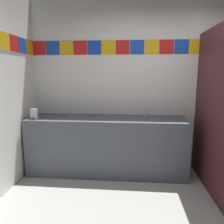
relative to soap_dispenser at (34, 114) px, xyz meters
The scene contains 5 objects.
wall_back 2.16m from the soap_dispenser, 14.56° to the left, with size 4.49×0.09×2.70m.
vanity_counter 1.18m from the soap_dispenser, 10.16° to the left, with size 2.38×0.61×0.86m.
faucet_left 0.53m from the soap_dispenser, 31.33° to the left, with size 0.04×0.10×0.14m.
faucet_right 1.67m from the soap_dispenser, ahead, with size 0.04×0.10×0.14m.
soap_dispenser is the anchor object (origin of this frame).
Camera 1 is at (-0.65, -1.76, 1.52)m, focal length 34.28 mm.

